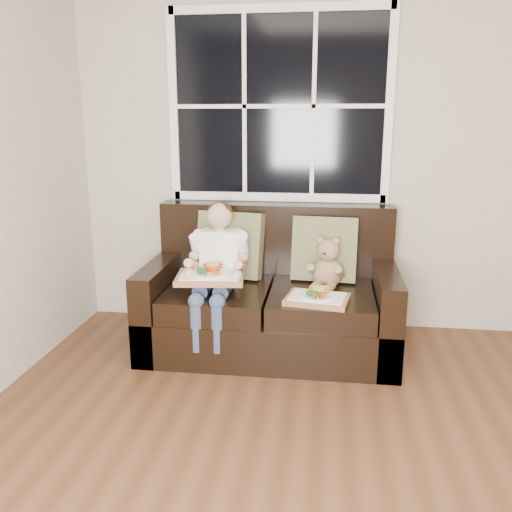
# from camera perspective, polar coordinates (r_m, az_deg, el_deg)

# --- Properties ---
(room_walls) EXTENTS (4.52, 5.02, 2.71)m
(room_walls) POSITION_cam_1_polar(r_m,az_deg,el_deg) (1.60, 21.90, 14.05)
(room_walls) COLOR beige
(room_walls) RESTS_ON ground
(window_back) EXTENTS (1.62, 0.04, 1.37)m
(window_back) POSITION_cam_1_polar(r_m,az_deg,el_deg) (4.06, 2.43, 15.47)
(window_back) COLOR black
(window_back) RESTS_ON room_walls
(loveseat) EXTENTS (1.70, 0.92, 0.96)m
(loveseat) POSITION_cam_1_polar(r_m,az_deg,el_deg) (3.81, 1.59, -4.99)
(loveseat) COLOR black
(loveseat) RESTS_ON ground
(pillow_left) EXTENTS (0.50, 0.29, 0.48)m
(pillow_left) POSITION_cam_1_polar(r_m,az_deg,el_deg) (3.89, -2.73, 1.18)
(pillow_left) COLOR olive
(pillow_left) RESTS_ON loveseat
(pillow_right) EXTENTS (0.46, 0.24, 0.46)m
(pillow_right) POSITION_cam_1_polar(r_m,az_deg,el_deg) (3.83, 7.22, 0.73)
(pillow_right) COLOR olive
(pillow_right) RESTS_ON loveseat
(child) EXTENTS (0.39, 0.60, 0.87)m
(child) POSITION_cam_1_polar(r_m,az_deg,el_deg) (3.65, -4.05, -0.37)
(child) COLOR white
(child) RESTS_ON loveseat
(teddy_bear) EXTENTS (0.24, 0.29, 0.36)m
(teddy_bear) POSITION_cam_1_polar(r_m,az_deg,el_deg) (3.70, 7.56, -1.08)
(teddy_bear) COLOR tan
(teddy_bear) RESTS_ON loveseat
(tray_left) EXTENTS (0.47, 0.38, 0.10)m
(tray_left) POSITION_cam_1_polar(r_m,az_deg,el_deg) (3.53, -4.83, -2.05)
(tray_left) COLOR #926641
(tray_left) RESTS_ON child
(tray_right) EXTENTS (0.43, 0.35, 0.09)m
(tray_right) POSITION_cam_1_polar(r_m,az_deg,el_deg) (3.43, 6.48, -4.35)
(tray_right) COLOR #926641
(tray_right) RESTS_ON loveseat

